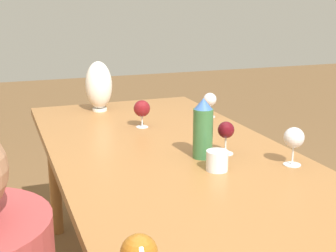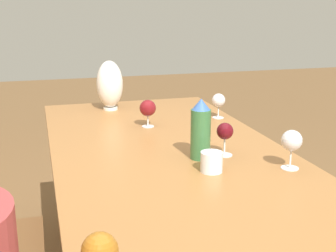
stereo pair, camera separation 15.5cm
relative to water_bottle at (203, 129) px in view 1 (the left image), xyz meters
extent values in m
cube|color=#936033|center=(-0.07, 0.09, -0.14)|extent=(2.47, 0.98, 0.04)
cylinder|color=#936033|center=(1.06, -0.30, -0.53)|extent=(0.07, 0.07, 0.73)
cylinder|color=#936033|center=(1.06, 0.48, -0.53)|extent=(0.07, 0.07, 0.73)
cylinder|color=#336638|center=(0.00, 0.00, -0.02)|extent=(0.08, 0.08, 0.20)
cone|color=#33599E|center=(0.00, 0.00, 0.10)|extent=(0.07, 0.07, 0.04)
cylinder|color=silver|center=(-0.15, 0.01, -0.08)|extent=(0.08, 0.08, 0.08)
cylinder|color=silver|center=(0.96, 0.21, -0.11)|extent=(0.08, 0.08, 0.01)
ellipsoid|color=silver|center=(0.96, 0.21, 0.03)|extent=(0.15, 0.15, 0.27)
cylinder|color=silver|center=(-0.20, -0.29, -0.12)|extent=(0.07, 0.07, 0.00)
cylinder|color=silver|center=(-0.20, -0.29, -0.08)|extent=(0.01, 0.01, 0.07)
sphere|color=silver|center=(-0.20, -0.29, -0.01)|extent=(0.08, 0.08, 0.08)
cylinder|color=silver|center=(0.01, -0.11, -0.12)|extent=(0.07, 0.07, 0.00)
cylinder|color=silver|center=(0.01, -0.11, -0.08)|extent=(0.01, 0.01, 0.07)
sphere|color=#510C14|center=(0.01, -0.11, -0.02)|extent=(0.07, 0.07, 0.07)
cylinder|color=silver|center=(0.53, 0.09, -0.12)|extent=(0.06, 0.06, 0.00)
cylinder|color=silver|center=(0.53, 0.09, -0.09)|extent=(0.01, 0.01, 0.06)
sphere|color=maroon|center=(0.53, 0.09, -0.02)|extent=(0.08, 0.08, 0.08)
cylinder|color=silver|center=(0.60, -0.32, -0.12)|extent=(0.06, 0.06, 0.00)
cylinder|color=silver|center=(0.60, -0.32, -0.08)|extent=(0.01, 0.01, 0.06)
sphere|color=silver|center=(0.60, -0.32, -0.02)|extent=(0.07, 0.07, 0.07)
camera|label=1|loc=(-1.63, 0.76, 0.50)|focal=50.00mm
camera|label=2|loc=(-1.68, 0.61, 0.50)|focal=50.00mm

